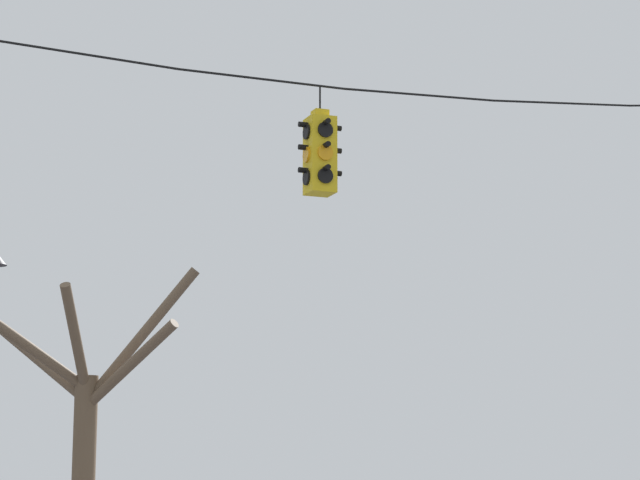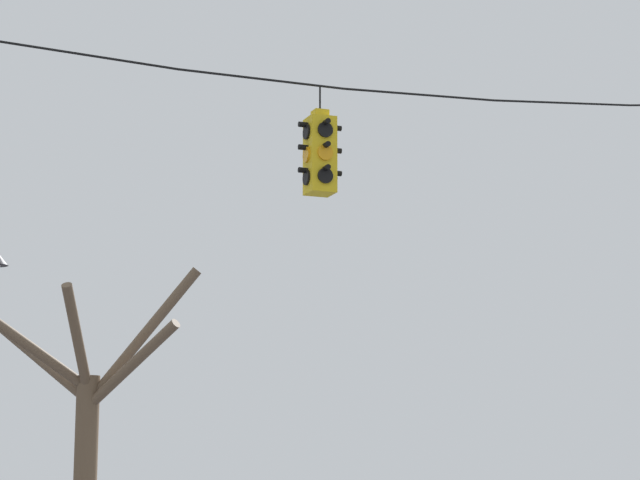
% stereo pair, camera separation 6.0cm
% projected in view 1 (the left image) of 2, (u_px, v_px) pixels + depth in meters
% --- Properties ---
extents(span_wire, '(15.44, 0.03, 0.54)m').
position_uv_depth(span_wire, '(263.00, 66.00, 15.76)').
color(span_wire, black).
extents(traffic_light_over_intersection, '(0.58, 0.58, 1.42)m').
position_uv_depth(traffic_light_over_intersection, '(320.00, 154.00, 15.85)').
color(traffic_light_over_intersection, yellow).
extents(bare_tree, '(3.72, 3.61, 5.30)m').
position_uv_depth(bare_tree, '(86.00, 417.00, 22.47)').
color(bare_tree, brown).
rests_on(bare_tree, ground_plane).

